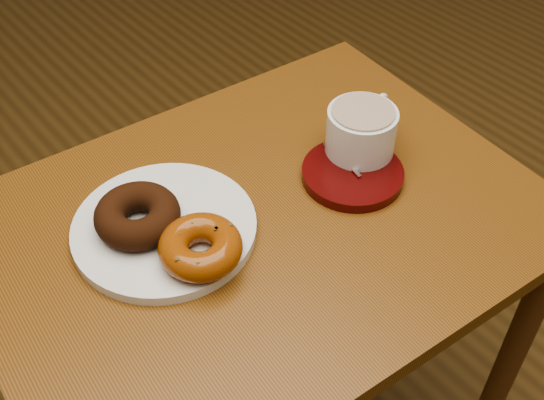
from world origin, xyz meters
TOP-DOWN VIEW (x-y plane):
  - cafe_table at (0.27, 0.24)m, footprint 0.80×0.62m
  - donut_plate at (0.16, 0.30)m, footprint 0.33×0.33m
  - donut_cinnamon at (0.13, 0.32)m, footprint 0.14×0.14m
  - donut_caramel at (0.16, 0.22)m, footprint 0.11×0.11m
  - saucer at (0.42, 0.22)m, footprint 0.17×0.17m
  - coffee_cup at (0.46, 0.25)m, footprint 0.13×0.10m
  - teaspoon at (0.43, 0.27)m, footprint 0.03×0.09m

SIDE VIEW (x-z plane):
  - cafe_table at x=0.27m, z-range 0.24..0.95m
  - donut_plate at x=0.16m, z-range 0.71..0.72m
  - saucer at x=0.42m, z-range 0.71..0.72m
  - teaspoon at x=0.43m, z-range 0.72..0.73m
  - donut_caramel at x=0.16m, z-range 0.72..0.76m
  - donut_cinnamon at x=0.13m, z-range 0.72..0.76m
  - coffee_cup at x=0.46m, z-range 0.72..0.80m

